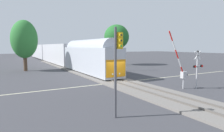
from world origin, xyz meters
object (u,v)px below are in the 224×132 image
at_px(crossing_gate_near, 182,70).
at_px(traffic_signal_near_left, 118,58).
at_px(crossing_signal_mast, 197,65).
at_px(commuter_train, 56,53).
at_px(oak_behind_train, 24,39).
at_px(traffic_signal_far_side, 117,48).
at_px(oak_far_right, 117,37).

bearing_deg(crossing_gate_near, traffic_signal_near_left, -160.34).
height_order(crossing_signal_mast, traffic_signal_near_left, traffic_signal_near_left).
bearing_deg(commuter_train, crossing_gate_near, -83.89).
xyz_separation_m(crossing_signal_mast, oak_behind_train, (-13.94, 24.62, 3.15)).
bearing_deg(commuter_train, traffic_signal_near_left, -98.59).
bearing_deg(commuter_train, traffic_signal_far_side, -74.75).
distance_m(commuter_train, oak_behind_train, 15.49).
distance_m(crossing_gate_near, oak_far_right, 26.81).
xyz_separation_m(crossing_gate_near, traffic_signal_far_side, (1.77, 15.73, 2.18)).
xyz_separation_m(crossing_gate_near, traffic_signal_near_left, (-9.98, -3.56, 1.77)).
bearing_deg(crossing_gate_near, oak_behind_train, 117.43).
bearing_deg(oak_behind_train, traffic_signal_near_left, -84.89).
bearing_deg(oak_far_right, oak_behind_train, -176.06).
xyz_separation_m(commuter_train, oak_far_right, (11.33, -11.24, 3.85)).
distance_m(crossing_signal_mast, traffic_signal_near_left, 11.91).
relative_size(commuter_train, oak_behind_train, 7.07).
distance_m(commuter_train, crossing_signal_mast, 37.62).
distance_m(traffic_signal_far_side, traffic_signal_near_left, 22.60).
relative_size(traffic_signal_far_side, oak_far_right, 0.65).
distance_m(traffic_signal_far_side, oak_far_right, 11.41).
bearing_deg(traffic_signal_near_left, crossing_gate_near, 19.66).
bearing_deg(traffic_signal_near_left, oak_far_right, 58.97).
relative_size(commuter_train, crossing_signal_mast, 15.83).
xyz_separation_m(commuter_train, oak_behind_train, (-8.53, -12.61, 2.88)).
bearing_deg(oak_far_right, crossing_signal_mast, -102.81).
relative_size(commuter_train, oak_far_right, 6.75).
bearing_deg(crossing_signal_mast, oak_behind_train, 119.52).
height_order(crossing_signal_mast, traffic_signal_far_side, traffic_signal_far_side).
height_order(commuter_train, crossing_signal_mast, commuter_train).
relative_size(traffic_signal_far_side, traffic_signal_near_left, 1.12).
bearing_deg(oak_far_right, traffic_signal_near_left, -121.03).
xyz_separation_m(crossing_gate_near, oak_far_right, (7.41, 25.34, 4.64)).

